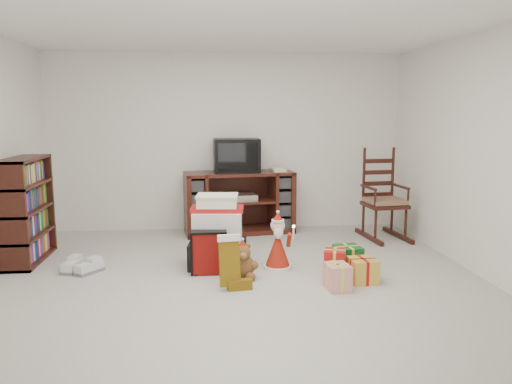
{
  "coord_description": "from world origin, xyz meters",
  "views": [
    {
      "loc": [
        -0.28,
        -4.64,
        1.67
      ],
      "look_at": [
        0.24,
        0.6,
        0.83
      ],
      "focal_mm": 35.0,
      "sensor_mm": 36.0,
      "label": 1
    }
  ],
  "objects_px": {
    "mrs_claus_figurine": "(202,244)",
    "gift_cluster": "(346,267)",
    "red_suitcase": "(209,252)",
    "santa_figurine": "(278,247)",
    "sneaker_pair": "(81,267)",
    "crt_television": "(237,155)",
    "gift_pile": "(218,236)",
    "bookshelf": "(27,212)",
    "tv_stand": "(239,202)",
    "rocking_chair": "(383,206)",
    "teddy_bear": "(243,263)"
  },
  "relations": [
    {
      "from": "tv_stand",
      "to": "teddy_bear",
      "type": "height_order",
      "value": "tv_stand"
    },
    {
      "from": "santa_figurine",
      "to": "gift_cluster",
      "type": "xyz_separation_m",
      "value": [
        0.64,
        -0.41,
        -0.11
      ]
    },
    {
      "from": "gift_pile",
      "to": "teddy_bear",
      "type": "distance_m",
      "value": 0.52
    },
    {
      "from": "red_suitcase",
      "to": "sneaker_pair",
      "type": "bearing_deg",
      "value": 173.3
    },
    {
      "from": "tv_stand",
      "to": "sneaker_pair",
      "type": "height_order",
      "value": "tv_stand"
    },
    {
      "from": "tv_stand",
      "to": "rocking_chair",
      "type": "xyz_separation_m",
      "value": [
        1.91,
        -0.45,
        -0.0
      ]
    },
    {
      "from": "bookshelf",
      "to": "mrs_claus_figurine",
      "type": "bearing_deg",
      "value": -7.42
    },
    {
      "from": "tv_stand",
      "to": "red_suitcase",
      "type": "distance_m",
      "value": 1.84
    },
    {
      "from": "teddy_bear",
      "to": "rocking_chair",
      "type": "bearing_deg",
      "value": 37.2
    },
    {
      "from": "santa_figurine",
      "to": "gift_pile",
      "type": "bearing_deg",
      "value": 166.53
    },
    {
      "from": "rocking_chair",
      "to": "mrs_claus_figurine",
      "type": "height_order",
      "value": "rocking_chair"
    },
    {
      "from": "bookshelf",
      "to": "sneaker_pair",
      "type": "distance_m",
      "value": 0.99
    },
    {
      "from": "red_suitcase",
      "to": "tv_stand",
      "type": "bearing_deg",
      "value": 76.7
    },
    {
      "from": "teddy_bear",
      "to": "gift_cluster",
      "type": "relative_size",
      "value": 0.42
    },
    {
      "from": "gift_pile",
      "to": "gift_cluster",
      "type": "xyz_separation_m",
      "value": [
        1.28,
        -0.56,
        -0.21
      ]
    },
    {
      "from": "bookshelf",
      "to": "teddy_bear",
      "type": "height_order",
      "value": "bookshelf"
    },
    {
      "from": "red_suitcase",
      "to": "santa_figurine",
      "type": "height_order",
      "value": "santa_figurine"
    },
    {
      "from": "bookshelf",
      "to": "mrs_claus_figurine",
      "type": "height_order",
      "value": "bookshelf"
    },
    {
      "from": "rocking_chair",
      "to": "tv_stand",
      "type": "bearing_deg",
      "value": 160.5
    },
    {
      "from": "tv_stand",
      "to": "gift_cluster",
      "type": "height_order",
      "value": "tv_stand"
    },
    {
      "from": "sneaker_pair",
      "to": "gift_pile",
      "type": "bearing_deg",
      "value": 24.49
    },
    {
      "from": "sneaker_pair",
      "to": "gift_cluster",
      "type": "xyz_separation_m",
      "value": [
        2.73,
        -0.5,
        0.07
      ]
    },
    {
      "from": "tv_stand",
      "to": "crt_television",
      "type": "xyz_separation_m",
      "value": [
        -0.03,
        0.02,
        0.66
      ]
    },
    {
      "from": "santa_figurine",
      "to": "sneaker_pair",
      "type": "distance_m",
      "value": 2.1
    },
    {
      "from": "gift_pile",
      "to": "red_suitcase",
      "type": "bearing_deg",
      "value": -107.64
    },
    {
      "from": "mrs_claus_figurine",
      "to": "gift_cluster",
      "type": "relative_size",
      "value": 0.65
    },
    {
      "from": "bookshelf",
      "to": "santa_figurine",
      "type": "distance_m",
      "value": 2.85
    },
    {
      "from": "sneaker_pair",
      "to": "rocking_chair",
      "type": "bearing_deg",
      "value": 39.48
    },
    {
      "from": "bookshelf",
      "to": "red_suitcase",
      "type": "height_order",
      "value": "bookshelf"
    },
    {
      "from": "bookshelf",
      "to": "crt_television",
      "type": "distance_m",
      "value": 2.74
    },
    {
      "from": "red_suitcase",
      "to": "santa_figurine",
      "type": "relative_size",
      "value": 0.86
    },
    {
      "from": "rocking_chair",
      "to": "mrs_claus_figurine",
      "type": "distance_m",
      "value": 2.6
    },
    {
      "from": "rocking_chair",
      "to": "santa_figurine",
      "type": "distance_m",
      "value": 2.04
    },
    {
      "from": "sneaker_pair",
      "to": "crt_television",
      "type": "xyz_separation_m",
      "value": [
        1.75,
        1.63,
        1.03
      ]
    },
    {
      "from": "gift_pile",
      "to": "crt_television",
      "type": "xyz_separation_m",
      "value": [
        0.3,
        1.56,
        0.75
      ]
    },
    {
      "from": "gift_cluster",
      "to": "sneaker_pair",
      "type": "bearing_deg",
      "value": 169.67
    },
    {
      "from": "santa_figurine",
      "to": "mrs_claus_figurine",
      "type": "xyz_separation_m",
      "value": [
        -0.82,
        0.33,
        -0.03
      ]
    },
    {
      "from": "tv_stand",
      "to": "red_suitcase",
      "type": "xyz_separation_m",
      "value": [
        -0.43,
        -1.78,
        -0.2
      ]
    },
    {
      "from": "sneaker_pair",
      "to": "crt_television",
      "type": "bearing_deg",
      "value": 64.91
    },
    {
      "from": "tv_stand",
      "to": "gift_pile",
      "type": "bearing_deg",
      "value": -109.85
    },
    {
      "from": "gift_pile",
      "to": "mrs_claus_figurine",
      "type": "xyz_separation_m",
      "value": [
        -0.18,
        0.18,
        -0.13
      ]
    },
    {
      "from": "santa_figurine",
      "to": "crt_television",
      "type": "relative_size",
      "value": 0.99
    },
    {
      "from": "gift_cluster",
      "to": "rocking_chair",
      "type": "bearing_deg",
      "value": 59.75
    },
    {
      "from": "gift_pile",
      "to": "sneaker_pair",
      "type": "xyz_separation_m",
      "value": [
        -1.45,
        -0.06,
        -0.29
      ]
    },
    {
      "from": "tv_stand",
      "to": "crt_television",
      "type": "bearing_deg",
      "value": 143.23
    },
    {
      "from": "crt_television",
      "to": "sneaker_pair",
      "type": "bearing_deg",
      "value": -138.73
    },
    {
      "from": "mrs_claus_figurine",
      "to": "crt_television",
      "type": "distance_m",
      "value": 1.71
    },
    {
      "from": "santa_figurine",
      "to": "sneaker_pair",
      "type": "xyz_separation_m",
      "value": [
        -2.09,
        0.09,
        -0.19
      ]
    },
    {
      "from": "red_suitcase",
      "to": "crt_television",
      "type": "bearing_deg",
      "value": 77.79
    },
    {
      "from": "gift_pile",
      "to": "teddy_bear",
      "type": "relative_size",
      "value": 2.15
    }
  ]
}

